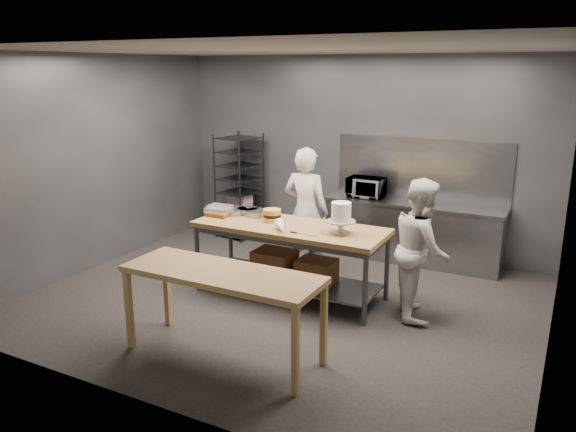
% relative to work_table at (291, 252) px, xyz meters
% --- Properties ---
extents(ground, '(6.00, 6.00, 0.00)m').
position_rel_work_table_xyz_m(ground, '(-0.00, -0.19, -0.57)').
color(ground, black).
rests_on(ground, ground).
extents(back_wall, '(6.00, 0.04, 3.00)m').
position_rel_work_table_xyz_m(back_wall, '(-0.00, 2.31, 0.93)').
color(back_wall, '#4C4F54').
rests_on(back_wall, ground).
extents(work_table, '(2.40, 0.90, 0.92)m').
position_rel_work_table_xyz_m(work_table, '(0.00, 0.00, 0.00)').
color(work_table, olive).
rests_on(work_table, ground).
extents(near_counter, '(2.00, 0.70, 0.90)m').
position_rel_work_table_xyz_m(near_counter, '(0.12, -1.69, 0.24)').
color(near_counter, '#9E8041').
rests_on(near_counter, ground).
extents(back_counter, '(2.60, 0.60, 0.90)m').
position_rel_work_table_xyz_m(back_counter, '(1.00, 1.99, -0.12)').
color(back_counter, slate).
rests_on(back_counter, ground).
extents(splashback_panel, '(2.60, 0.02, 0.90)m').
position_rel_work_table_xyz_m(splashback_panel, '(1.00, 2.29, 0.78)').
color(splashback_panel, slate).
rests_on(splashback_panel, back_counter).
extents(speed_rack, '(0.70, 0.74, 1.75)m').
position_rel_work_table_xyz_m(speed_rack, '(-1.96, 1.91, 0.28)').
color(speed_rack, black).
rests_on(speed_rack, ground).
extents(chef_behind, '(0.65, 0.43, 1.78)m').
position_rel_work_table_xyz_m(chef_behind, '(-0.18, 0.81, 0.32)').
color(chef_behind, silver).
rests_on(chef_behind, ground).
extents(chef_right, '(0.86, 0.96, 1.62)m').
position_rel_work_table_xyz_m(chef_right, '(1.59, 0.16, 0.24)').
color(chef_right, silver).
rests_on(chef_right, ground).
extents(microwave, '(0.54, 0.37, 0.30)m').
position_rel_work_table_xyz_m(microwave, '(0.26, 1.99, 0.48)').
color(microwave, black).
rests_on(microwave, back_counter).
extents(frosted_cake_stand, '(0.34, 0.34, 0.38)m').
position_rel_work_table_xyz_m(frosted_cake_stand, '(0.68, -0.05, 0.58)').
color(frosted_cake_stand, '#B7AD92').
rests_on(frosted_cake_stand, work_table).
extents(layer_cake, '(0.22, 0.22, 0.16)m').
position_rel_work_table_xyz_m(layer_cake, '(-0.29, 0.05, 0.43)').
color(layer_cake, gold).
rests_on(layer_cake, work_table).
extents(cake_pans, '(0.59, 0.38, 0.07)m').
position_rel_work_table_xyz_m(cake_pans, '(-0.77, 0.19, 0.39)').
color(cake_pans, gray).
rests_on(cake_pans, work_table).
extents(piping_bag, '(0.32, 0.38, 0.12)m').
position_rel_work_table_xyz_m(piping_bag, '(0.04, -0.32, 0.41)').
color(piping_bag, white).
rests_on(piping_bag, work_table).
extents(offset_spatula, '(0.36, 0.02, 0.02)m').
position_rel_work_table_xyz_m(offset_spatula, '(0.27, -0.28, 0.35)').
color(offset_spatula, slate).
rests_on(offset_spatula, work_table).
extents(pastry_clamshells, '(0.37, 0.35, 0.11)m').
position_rel_work_table_xyz_m(pastry_clamshells, '(-1.08, 0.02, 0.40)').
color(pastry_clamshells, '#A25720').
rests_on(pastry_clamshells, work_table).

